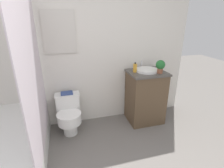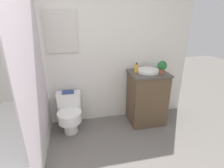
{
  "view_description": "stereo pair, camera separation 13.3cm",
  "coord_description": "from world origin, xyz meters",
  "px_view_note": "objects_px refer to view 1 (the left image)",
  "views": [
    {
      "loc": [
        -0.27,
        -0.77,
        1.71
      ],
      "look_at": [
        0.35,
        1.46,
        0.81
      ],
      "focal_mm": 28.0,
      "sensor_mm": 36.0,
      "label": 1
    },
    {
      "loc": [
        -0.14,
        -0.8,
        1.71
      ],
      "look_at": [
        0.35,
        1.46,
        0.81
      ],
      "focal_mm": 28.0,
      "sensor_mm": 36.0,
      "label": 2
    }
  ],
  "objects_px": {
    "sink": "(147,70)",
    "book_on_tank": "(67,93)",
    "soap_bottle": "(135,68)",
    "potted_plant": "(160,66)",
    "toilet": "(69,114)"
  },
  "relations": [
    {
      "from": "book_on_tank",
      "to": "toilet",
      "type": "bearing_deg",
      "value": -90.0
    },
    {
      "from": "toilet",
      "to": "soap_bottle",
      "type": "xyz_separation_m",
      "value": [
        1.07,
        0.03,
        0.63
      ]
    },
    {
      "from": "book_on_tank",
      "to": "potted_plant",
      "type": "bearing_deg",
      "value": -9.94
    },
    {
      "from": "sink",
      "to": "book_on_tank",
      "type": "height_order",
      "value": "sink"
    },
    {
      "from": "potted_plant",
      "to": "book_on_tank",
      "type": "distance_m",
      "value": 1.49
    },
    {
      "from": "toilet",
      "to": "book_on_tank",
      "type": "distance_m",
      "value": 0.32
    },
    {
      "from": "sink",
      "to": "soap_bottle",
      "type": "bearing_deg",
      "value": 175.86
    },
    {
      "from": "book_on_tank",
      "to": "soap_bottle",
      "type": "bearing_deg",
      "value": -4.97
    },
    {
      "from": "soap_bottle",
      "to": "potted_plant",
      "type": "relative_size",
      "value": 0.77
    },
    {
      "from": "toilet",
      "to": "sink",
      "type": "distance_m",
      "value": 1.4
    },
    {
      "from": "soap_bottle",
      "to": "potted_plant",
      "type": "distance_m",
      "value": 0.39
    },
    {
      "from": "soap_bottle",
      "to": "book_on_tank",
      "type": "relative_size",
      "value": 0.87
    },
    {
      "from": "sink",
      "to": "book_on_tank",
      "type": "xyz_separation_m",
      "value": [
        -1.27,
        0.11,
        -0.3
      ]
    },
    {
      "from": "potted_plant",
      "to": "soap_bottle",
      "type": "bearing_deg",
      "value": 155.95
    },
    {
      "from": "toilet",
      "to": "book_on_tank",
      "type": "bearing_deg",
      "value": 90.0
    }
  ]
}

